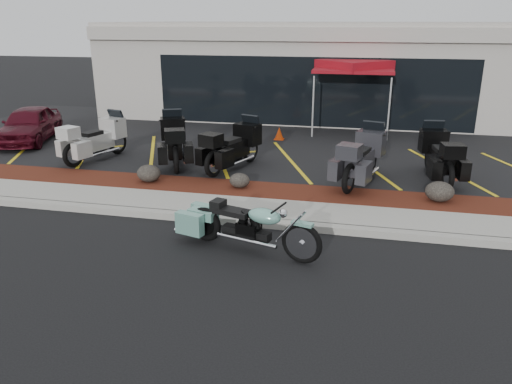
% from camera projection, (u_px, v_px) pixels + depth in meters
% --- Properties ---
extents(ground, '(90.00, 90.00, 0.00)m').
position_uv_depth(ground, '(247.00, 243.00, 9.69)').
color(ground, black).
rests_on(ground, ground).
extents(curb, '(24.00, 0.25, 0.15)m').
position_uv_depth(curb, '(257.00, 222.00, 10.50)').
color(curb, gray).
rests_on(curb, ground).
extents(sidewalk, '(24.00, 1.20, 0.15)m').
position_uv_depth(sidewalk, '(264.00, 211.00, 11.14)').
color(sidewalk, gray).
rests_on(sidewalk, ground).
extents(mulch_bed, '(24.00, 1.20, 0.16)m').
position_uv_depth(mulch_bed, '(273.00, 193.00, 12.25)').
color(mulch_bed, '#3C1A0D').
rests_on(mulch_bed, ground).
extents(upper_lot, '(26.00, 9.60, 0.15)m').
position_uv_depth(upper_lot, '(302.00, 143.00, 17.23)').
color(upper_lot, black).
rests_on(upper_lot, ground).
extents(dealership_building, '(18.00, 8.16, 4.00)m').
position_uv_depth(dealership_building, '(321.00, 69.00, 22.38)').
color(dealership_building, '#A39D94').
rests_on(dealership_building, ground).
extents(boulder_left, '(0.62, 0.52, 0.44)m').
position_uv_depth(boulder_left, '(149.00, 173.00, 12.80)').
color(boulder_left, black).
rests_on(boulder_left, mulch_bed).
extents(boulder_mid, '(0.51, 0.43, 0.36)m').
position_uv_depth(boulder_mid, '(240.00, 180.00, 12.36)').
color(boulder_mid, black).
rests_on(boulder_mid, mulch_bed).
extents(boulder_right, '(0.65, 0.54, 0.46)m').
position_uv_depth(boulder_right, '(440.00, 191.00, 11.41)').
color(boulder_right, black).
rests_on(boulder_right, mulch_bed).
extents(hero_cruiser, '(2.99, 1.51, 1.02)m').
position_uv_depth(hero_cruiser, '(302.00, 237.00, 8.74)').
color(hero_cruiser, '#69A394').
rests_on(hero_cruiser, ground).
extents(touring_white, '(1.58, 2.54, 1.38)m').
position_uv_depth(touring_white, '(117.00, 132.00, 15.34)').
color(touring_white, '#BBBBB7').
rests_on(touring_white, upper_lot).
extents(touring_black_front, '(1.87, 2.69, 1.46)m').
position_uv_depth(touring_black_front, '(173.00, 133.00, 15.03)').
color(touring_black_front, black).
rests_on(touring_black_front, upper_lot).
extents(touring_black_mid, '(1.71, 2.57, 1.40)m').
position_uv_depth(touring_black_mid, '(250.00, 139.00, 14.43)').
color(touring_black_mid, black).
rests_on(touring_black_mid, upper_lot).
extents(touring_grey, '(1.63, 2.67, 1.46)m').
position_uv_depth(touring_grey, '(372.00, 148.00, 13.27)').
color(touring_grey, '#2D2D32').
rests_on(touring_grey, upper_lot).
extents(touring_black_rear, '(1.25, 2.53, 1.41)m').
position_uv_depth(touring_black_rear, '(431.00, 145.00, 13.64)').
color(touring_black_rear, black).
rests_on(touring_black_rear, upper_lot).
extents(parked_car, '(2.33, 3.75, 1.19)m').
position_uv_depth(parked_car, '(29.00, 124.00, 16.91)').
color(parked_car, '#400914').
rests_on(parked_car, upper_lot).
extents(traffic_cone, '(0.35, 0.35, 0.44)m').
position_uv_depth(traffic_cone, '(279.00, 133.00, 17.33)').
color(traffic_cone, '#DC3B07').
rests_on(traffic_cone, upper_lot).
extents(popup_canopy, '(2.88, 2.88, 2.59)m').
position_uv_depth(popup_canopy, '(354.00, 67.00, 17.99)').
color(popup_canopy, silver).
rests_on(popup_canopy, upper_lot).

